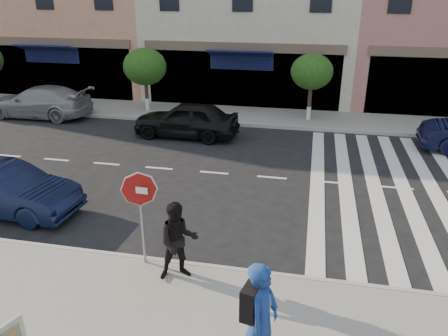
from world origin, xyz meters
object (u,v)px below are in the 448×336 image
Objects in this scene: car_near_mid at (5,190)px; walker at (178,241)px; car_far_left at (39,102)px; car_far_mid at (186,119)px; stop_sign at (140,198)px; photographer at (262,319)px.

walker is at bearing -106.33° from car_near_mid.
car_far_mid is at bearing 80.07° from car_far_left.
stop_sign is 0.43× the size of car_far_left.
stop_sign is 0.51× the size of car_far_mid.
car_far_mid is (7.89, -1.50, 0.00)m from car_far_left.
stop_sign reaches higher than walker.
photographer is 18.20m from car_far_left.
photographer is at bearing 23.94° from car_far_mid.
walker is 0.34× the size of car_far_left.
stop_sign is at bearing 62.97° from photographer.
walker is (-2.01, 2.09, -0.13)m from photographer.
car_far_left is at bearing 108.84° from walker.
photographer is at bearing -70.72° from walker.
car_far_left is at bearing 31.63° from car_near_mid.
walker is at bearing 56.38° from photographer.
stop_sign is 1.27× the size of walker.
car_far_left is (-4.81, 9.03, 0.05)m from car_near_mid.
photographer is 0.46× the size of car_far_mid.
car_near_mid is at bearing 28.88° from car_far_left.
stop_sign is 3.86m from photographer.
car_near_mid is 0.82× the size of car_far_left.
car_near_mid is at bearing 74.16° from photographer.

